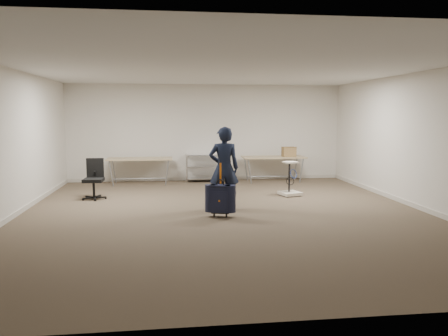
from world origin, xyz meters
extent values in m
plane|color=#4A3B2D|center=(0.00, 0.00, 0.00)|extent=(9.00, 9.00, 0.00)
plane|color=silver|center=(0.00, 4.50, 1.40)|extent=(8.00, 0.00, 8.00)
plane|color=silver|center=(0.00, -4.50, 1.40)|extent=(8.00, 0.00, 8.00)
plane|color=silver|center=(-4.00, 0.00, 1.40)|extent=(0.00, 9.00, 9.00)
plane|color=silver|center=(4.00, 0.00, 1.40)|extent=(0.00, 9.00, 9.00)
plane|color=silver|center=(0.00, 0.00, 2.80)|extent=(8.00, 8.00, 0.00)
cube|color=beige|center=(0.00, 4.49, 0.05)|extent=(8.00, 0.02, 0.10)
cube|color=beige|center=(-3.99, 0.00, 0.05)|extent=(0.02, 9.00, 0.10)
cube|color=beige|center=(3.99, 0.00, 0.05)|extent=(0.02, 9.00, 0.10)
cube|color=#99815E|center=(-1.90, 3.95, 0.71)|extent=(1.80, 0.75, 0.03)
cylinder|color=gray|center=(-1.90, 3.95, 0.15)|extent=(1.50, 0.02, 0.02)
cylinder|color=gray|center=(-2.65, 3.65, 0.35)|extent=(0.13, 0.04, 0.69)
cylinder|color=gray|center=(-1.15, 3.65, 0.35)|extent=(0.13, 0.04, 0.69)
cylinder|color=gray|center=(-2.65, 4.25, 0.35)|extent=(0.13, 0.04, 0.69)
cylinder|color=gray|center=(-1.15, 4.25, 0.35)|extent=(0.13, 0.04, 0.69)
cube|color=#99815E|center=(1.90, 3.95, 0.71)|extent=(1.80, 0.75, 0.03)
cylinder|color=gray|center=(1.90, 3.95, 0.15)|extent=(1.50, 0.02, 0.02)
cylinder|color=gray|center=(1.15, 3.65, 0.35)|extent=(0.13, 0.04, 0.69)
cylinder|color=gray|center=(2.65, 3.65, 0.35)|extent=(0.13, 0.04, 0.69)
cylinder|color=gray|center=(1.15, 4.25, 0.35)|extent=(0.13, 0.04, 0.69)
cylinder|color=gray|center=(2.65, 4.25, 0.35)|extent=(0.13, 0.04, 0.69)
cylinder|color=silver|center=(-0.60, 3.98, 0.40)|extent=(0.02, 0.02, 0.80)
cylinder|color=silver|center=(0.60, 3.98, 0.40)|extent=(0.02, 0.02, 0.80)
cylinder|color=silver|center=(-0.60, 4.42, 0.40)|extent=(0.02, 0.02, 0.80)
cylinder|color=silver|center=(0.60, 4.42, 0.40)|extent=(0.02, 0.02, 0.80)
cube|color=silver|center=(0.00, 4.20, 0.10)|extent=(1.20, 0.45, 0.02)
cube|color=silver|center=(0.00, 4.20, 0.45)|extent=(1.20, 0.45, 0.02)
cube|color=silver|center=(0.00, 4.20, 0.78)|extent=(1.20, 0.45, 0.01)
imported|color=black|center=(0.04, 0.51, 0.85)|extent=(0.62, 0.42, 1.69)
cube|color=#161F32|center=(-0.12, -0.23, 0.36)|extent=(0.42, 0.32, 0.52)
cube|color=black|center=(-0.11, -0.21, 0.08)|extent=(0.37, 0.24, 0.03)
cylinder|color=black|center=(-0.23, -0.19, 0.03)|extent=(0.04, 0.07, 0.07)
cylinder|color=black|center=(-0.01, -0.26, 0.03)|extent=(0.04, 0.07, 0.07)
torus|color=black|center=(-0.12, -0.23, 0.65)|extent=(0.16, 0.07, 0.16)
cube|color=orange|center=(-0.11, -0.21, 0.83)|extent=(0.04, 0.02, 0.40)
cylinder|color=black|center=(-2.81, 1.87, 0.04)|extent=(0.56, 0.56, 0.08)
cylinder|color=black|center=(-2.81, 1.87, 0.23)|extent=(0.06, 0.06, 0.38)
cube|color=black|center=(-2.81, 1.87, 0.44)|extent=(0.46, 0.46, 0.08)
cube|color=black|center=(-2.80, 2.08, 0.70)|extent=(0.40, 0.08, 0.45)
cube|color=beige|center=(1.79, 1.76, 0.05)|extent=(0.55, 0.55, 0.07)
cylinder|color=black|center=(1.61, 1.58, 0.02)|extent=(0.05, 0.05, 0.04)
cylinder|color=black|center=(1.79, 1.80, 0.45)|extent=(0.04, 0.04, 0.71)
cube|color=beige|center=(1.79, 1.76, 0.80)|extent=(0.37, 0.34, 0.04)
torus|color=#2244AC|center=(1.84, 1.68, 0.54)|extent=(0.24, 0.15, 0.22)
cube|color=#8A6140|center=(2.34, 3.89, 0.87)|extent=(0.38, 0.29, 0.28)
camera|label=1|loc=(-1.04, -8.30, 1.94)|focal=35.00mm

